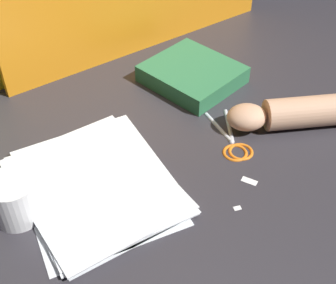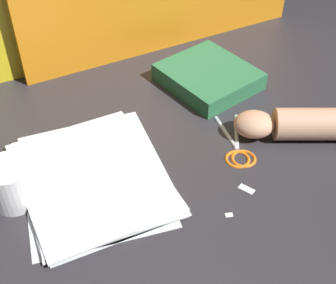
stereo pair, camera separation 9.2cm
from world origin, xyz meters
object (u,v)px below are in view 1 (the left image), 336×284
book_closed (192,74)px  scissors (234,143)px  hand_forearm (296,113)px  mug (15,199)px  paper_stack (96,184)px

book_closed → scissors: book_closed is taller
book_closed → hand_forearm: size_ratio=0.86×
hand_forearm → mug: (-0.61, 0.04, 0.01)m
paper_stack → book_closed: bearing=32.1°
hand_forearm → mug: size_ratio=3.38×
paper_stack → mug: mug is taller
paper_stack → book_closed: (0.35, 0.22, 0.01)m
hand_forearm → mug: 0.61m
paper_stack → book_closed: book_closed is taller
paper_stack → hand_forearm: (0.46, -0.04, 0.03)m
book_closed → paper_stack: bearing=-147.9°
paper_stack → hand_forearm: hand_forearm is taller
paper_stack → book_closed: 0.41m
paper_stack → mug: 0.15m
scissors → hand_forearm: hand_forearm is taller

